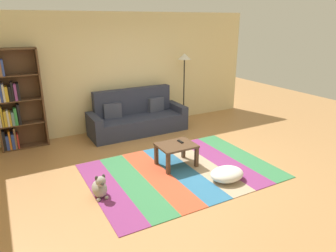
{
  "coord_description": "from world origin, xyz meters",
  "views": [
    {
      "loc": [
        -2.65,
        -4.36,
        2.52
      ],
      "look_at": [
        -0.03,
        0.37,
        0.65
      ],
      "focal_mm": 32.9,
      "sensor_mm": 36.0,
      "label": 1
    }
  ],
  "objects_px": {
    "bookshelf": "(13,103)",
    "tv_remote": "(180,142)",
    "couch": "(137,118)",
    "standing_lamp": "(184,65)",
    "dog": "(100,187)",
    "coffee_table": "(176,148)",
    "pouf": "(227,174)"
  },
  "relations": [
    {
      "from": "couch",
      "to": "standing_lamp",
      "type": "xyz_separation_m",
      "value": [
        1.37,
        0.14,
        1.12
      ]
    },
    {
      "from": "couch",
      "to": "bookshelf",
      "type": "xyz_separation_m",
      "value": [
        -2.53,
        0.28,
        0.63
      ]
    },
    {
      "from": "coffee_table",
      "to": "dog",
      "type": "height_order",
      "value": "coffee_table"
    },
    {
      "from": "couch",
      "to": "bookshelf",
      "type": "relative_size",
      "value": 1.12
    },
    {
      "from": "coffee_table",
      "to": "couch",
      "type": "bearing_deg",
      "value": 86.89
    },
    {
      "from": "coffee_table",
      "to": "tv_remote",
      "type": "height_order",
      "value": "tv_remote"
    },
    {
      "from": "coffee_table",
      "to": "dog",
      "type": "distance_m",
      "value": 1.58
    },
    {
      "from": "standing_lamp",
      "to": "dog",
      "type": "bearing_deg",
      "value": -140.2
    },
    {
      "from": "bookshelf",
      "to": "coffee_table",
      "type": "distance_m",
      "value": 3.4
    },
    {
      "from": "couch",
      "to": "pouf",
      "type": "relative_size",
      "value": 3.85
    },
    {
      "from": "pouf",
      "to": "standing_lamp",
      "type": "relative_size",
      "value": 0.34
    },
    {
      "from": "bookshelf",
      "to": "couch",
      "type": "bearing_deg",
      "value": -6.35
    },
    {
      "from": "pouf",
      "to": "coffee_table",
      "type": "bearing_deg",
      "value": 117.26
    },
    {
      "from": "couch",
      "to": "tv_remote",
      "type": "bearing_deg",
      "value": -89.73
    },
    {
      "from": "standing_lamp",
      "to": "tv_remote",
      "type": "height_order",
      "value": "standing_lamp"
    },
    {
      "from": "pouf",
      "to": "dog",
      "type": "bearing_deg",
      "value": 165.16
    },
    {
      "from": "couch",
      "to": "coffee_table",
      "type": "bearing_deg",
      "value": -93.11
    },
    {
      "from": "coffee_table",
      "to": "tv_remote",
      "type": "bearing_deg",
      "value": 26.77
    },
    {
      "from": "tv_remote",
      "to": "couch",
      "type": "bearing_deg",
      "value": 87.11
    },
    {
      "from": "bookshelf",
      "to": "coffee_table",
      "type": "height_order",
      "value": "bookshelf"
    },
    {
      "from": "dog",
      "to": "standing_lamp",
      "type": "bearing_deg",
      "value": 39.8
    },
    {
      "from": "bookshelf",
      "to": "pouf",
      "type": "distance_m",
      "value": 4.37
    },
    {
      "from": "dog",
      "to": "standing_lamp",
      "type": "xyz_separation_m",
      "value": [
        3.01,
        2.51,
        1.3
      ]
    },
    {
      "from": "couch",
      "to": "standing_lamp",
      "type": "bearing_deg",
      "value": 5.64
    },
    {
      "from": "dog",
      "to": "bookshelf",
      "type": "bearing_deg",
      "value": 108.62
    },
    {
      "from": "couch",
      "to": "bookshelf",
      "type": "height_order",
      "value": "bookshelf"
    },
    {
      "from": "dog",
      "to": "couch",
      "type": "bearing_deg",
      "value": 55.36
    },
    {
      "from": "dog",
      "to": "tv_remote",
      "type": "distance_m",
      "value": 1.72
    },
    {
      "from": "couch",
      "to": "tv_remote",
      "type": "relative_size",
      "value": 15.07
    },
    {
      "from": "bookshelf",
      "to": "tv_remote",
      "type": "xyz_separation_m",
      "value": [
        2.54,
        -2.24,
        -0.54
      ]
    },
    {
      "from": "couch",
      "to": "pouf",
      "type": "bearing_deg",
      "value": -83.22
    },
    {
      "from": "coffee_table",
      "to": "standing_lamp",
      "type": "xyz_separation_m",
      "value": [
        1.48,
        2.15,
        1.12
      ]
    }
  ]
}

